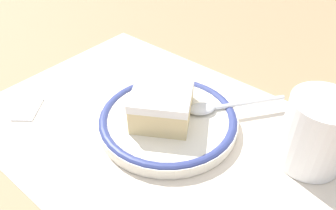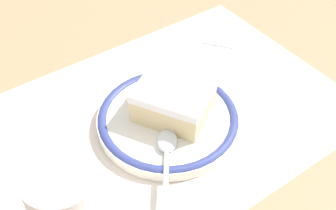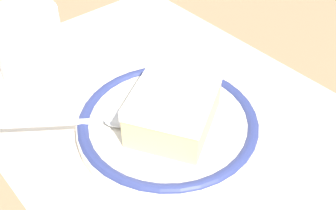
{
  "view_description": "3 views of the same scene",
  "coord_description": "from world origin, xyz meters",
  "px_view_note": "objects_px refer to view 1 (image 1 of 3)",
  "views": [
    {
      "loc": [
        0.2,
        -0.24,
        0.3
      ],
      "look_at": [
        -0.01,
        0.01,
        0.04
      ],
      "focal_mm": 35.42,
      "sensor_mm": 36.0,
      "label": 1
    },
    {
      "loc": [
        0.2,
        0.32,
        0.4
      ],
      "look_at": [
        -0.01,
        0.01,
        0.04
      ],
      "focal_mm": 44.91,
      "sensor_mm": 36.0,
      "label": 2
    },
    {
      "loc": [
        -0.24,
        0.21,
        0.3
      ],
      "look_at": [
        -0.01,
        0.01,
        0.04
      ],
      "focal_mm": 44.48,
      "sensor_mm": 36.0,
      "label": 3
    }
  ],
  "objects_px": {
    "sugar_packet": "(27,108)",
    "cup": "(315,136)",
    "plate": "(168,120)",
    "spoon": "(217,107)",
    "cake_slice": "(163,101)"
  },
  "relations": [
    {
      "from": "plate",
      "to": "cake_slice",
      "type": "height_order",
      "value": "cake_slice"
    },
    {
      "from": "plate",
      "to": "cake_slice",
      "type": "xyz_separation_m",
      "value": [
        -0.01,
        -0.0,
        0.03
      ]
    },
    {
      "from": "spoon",
      "to": "cup",
      "type": "xyz_separation_m",
      "value": [
        0.12,
        0.01,
        0.02
      ]
    },
    {
      "from": "spoon",
      "to": "sugar_packet",
      "type": "distance_m",
      "value": 0.26
    },
    {
      "from": "cake_slice",
      "to": "cup",
      "type": "distance_m",
      "value": 0.18
    },
    {
      "from": "plate",
      "to": "spoon",
      "type": "height_order",
      "value": "spoon"
    },
    {
      "from": "plate",
      "to": "spoon",
      "type": "relative_size",
      "value": 1.52
    },
    {
      "from": "cup",
      "to": "sugar_packet",
      "type": "height_order",
      "value": "cup"
    },
    {
      "from": "plate",
      "to": "cup",
      "type": "bearing_deg",
      "value": 19.86
    },
    {
      "from": "sugar_packet",
      "to": "cup",
      "type": "bearing_deg",
      "value": 25.4
    },
    {
      "from": "spoon",
      "to": "cake_slice",
      "type": "bearing_deg",
      "value": -131.76
    },
    {
      "from": "sugar_packet",
      "to": "plate",
      "type": "bearing_deg",
      "value": 30.22
    },
    {
      "from": "cake_slice",
      "to": "spoon",
      "type": "bearing_deg",
      "value": 48.24
    },
    {
      "from": "spoon",
      "to": "plate",
      "type": "bearing_deg",
      "value": -126.57
    },
    {
      "from": "plate",
      "to": "spoon",
      "type": "bearing_deg",
      "value": 53.43
    }
  ]
}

